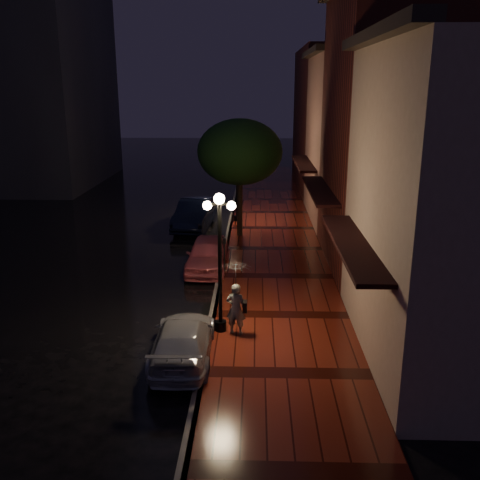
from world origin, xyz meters
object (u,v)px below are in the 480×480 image
(navy_car, at_px, (195,214))
(streetlamp_far, at_px, (237,177))
(street_tree, at_px, (240,154))
(pink_car, at_px, (207,254))
(woman_with_umbrella, at_px, (236,288))
(streetlamp_near, at_px, (220,255))
(silver_car, at_px, (183,340))
(parking_meter, at_px, (225,251))

(navy_car, bearing_deg, streetlamp_far, 31.57)
(street_tree, distance_m, pink_car, 6.20)
(street_tree, height_order, woman_with_umbrella, street_tree)
(streetlamp_near, xyz_separation_m, silver_car, (-0.95, -1.58, -2.01))
(navy_car, xyz_separation_m, silver_car, (1.28, -14.48, -0.20))
(streetlamp_near, distance_m, silver_car, 2.73)
(navy_car, height_order, silver_car, navy_car)
(streetlamp_far, xyz_separation_m, pink_car, (-0.95, -7.93, -1.91))
(streetlamp_far, distance_m, silver_car, 15.74)
(pink_car, relative_size, navy_car, 0.84)
(streetlamp_near, distance_m, parking_meter, 5.74)
(streetlamp_near, bearing_deg, woman_with_umbrella, -24.76)
(street_tree, height_order, pink_car, street_tree)
(street_tree, relative_size, pink_car, 1.44)
(street_tree, bearing_deg, silver_car, -95.49)
(street_tree, xyz_separation_m, pink_car, (-1.21, -4.93, -3.56))
(street_tree, height_order, parking_meter, street_tree)
(street_tree, xyz_separation_m, silver_car, (-1.21, -12.57, -3.66))
(street_tree, bearing_deg, pink_car, -103.79)
(parking_meter, bearing_deg, silver_car, -87.16)
(streetlamp_near, bearing_deg, navy_car, 99.80)
(streetlamp_near, relative_size, woman_with_umbrella, 1.89)
(silver_car, bearing_deg, street_tree, -96.76)
(streetlamp_near, xyz_separation_m, pink_car, (-0.95, 6.07, -1.91))
(silver_car, bearing_deg, navy_car, -86.22)
(streetlamp_far, relative_size, pink_car, 1.07)
(streetlamp_near, relative_size, streetlamp_far, 1.00)
(streetlamp_far, bearing_deg, woman_with_umbrella, -88.05)
(pink_car, height_order, parking_meter, parking_meter)
(streetlamp_far, xyz_separation_m, street_tree, (0.26, -3.01, 1.64))
(pink_car, bearing_deg, silver_car, -88.94)
(pink_car, height_order, silver_car, pink_car)
(navy_car, relative_size, silver_car, 1.18)
(streetlamp_far, xyz_separation_m, silver_car, (-0.95, -15.58, -2.01))
(pink_car, relative_size, parking_meter, 2.88)
(streetlamp_near, height_order, streetlamp_far, same)
(streetlamp_near, relative_size, street_tree, 0.74)
(street_tree, bearing_deg, navy_car, 142.46)
(streetlamp_far, height_order, navy_car, streetlamp_far)
(pink_car, bearing_deg, streetlamp_far, 84.23)
(woman_with_umbrella, xyz_separation_m, parking_meter, (-0.68, 5.73, -0.66))
(pink_car, bearing_deg, streetlamp_near, -80.04)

